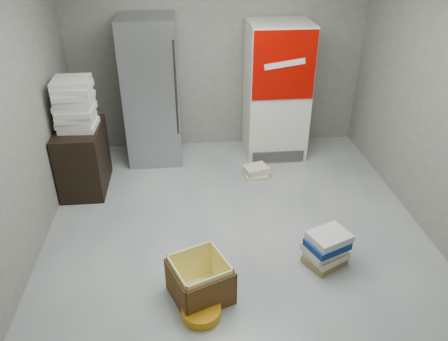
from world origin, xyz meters
TOP-DOWN VIEW (x-y plane):
  - ground at (0.00, 0.00)m, footprint 5.00×5.00m
  - room_shell at (0.00, 0.00)m, footprint 4.04×5.04m
  - steel_fridge at (-0.90, 2.13)m, footprint 0.70×0.72m
  - coke_cooler at (0.75, 2.12)m, footprint 0.80×0.73m
  - wood_shelf at (-1.73, 1.40)m, footprint 0.50×0.80m
  - supply_box_stack at (-1.72, 1.40)m, footprint 0.44×0.44m
  - phonebook_stack_main at (0.79, -0.26)m, footprint 0.48×0.45m
  - phonebook_stack_side at (0.40, 1.46)m, footprint 0.35×0.31m
  - cardboard_box at (-0.42, -0.56)m, footprint 0.62×0.62m
  - bucket_lid at (-0.43, -0.79)m, footprint 0.38×0.38m

SIDE VIEW (x-z plane):
  - ground at x=0.00m, z-range 0.00..0.00m
  - bucket_lid at x=-0.43m, z-range 0.00..0.09m
  - phonebook_stack_side at x=0.40m, z-range 0.00..0.13m
  - cardboard_box at x=-0.42m, z-range -0.03..0.35m
  - phonebook_stack_main at x=0.79m, z-range 0.00..0.37m
  - wood_shelf at x=-1.73m, z-range 0.00..0.80m
  - coke_cooler at x=0.75m, z-range 0.00..1.80m
  - steel_fridge at x=-0.90m, z-range 0.00..1.90m
  - supply_box_stack at x=-1.72m, z-range 0.80..1.38m
  - room_shell at x=0.00m, z-range 0.39..3.21m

